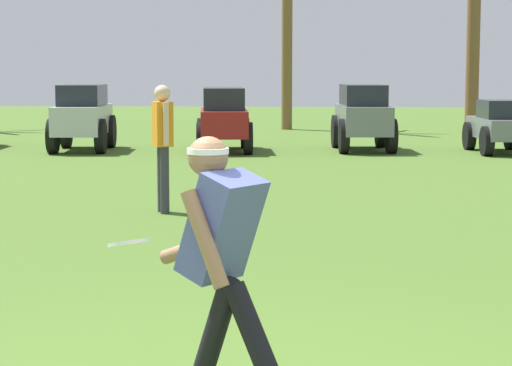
{
  "coord_description": "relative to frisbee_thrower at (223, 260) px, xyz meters",
  "views": [
    {
      "loc": [
        0.53,
        -4.62,
        1.78
      ],
      "look_at": [
        0.03,
        2.9,
        0.9
      ],
      "focal_mm": 70.0,
      "sensor_mm": 36.0,
      "label": 1
    }
  ],
  "objects": [
    {
      "name": "frisbee_thrower",
      "position": [
        0.0,
        0.0,
        0.0
      ],
      "size": [
        0.87,
        0.81,
        1.43
      ],
      "color": "black",
      "rests_on": "ground_plane"
    },
    {
      "name": "parked_car_slot_b",
      "position": [
        -4.59,
        15.94,
        -0.06
      ],
      "size": [
        1.34,
        2.42,
        1.4
      ],
      "color": "#B7BABF",
      "rests_on": "ground_plane"
    },
    {
      "name": "frisbee_in_flight",
      "position": [
        -0.6,
        0.63,
        -0.03
      ],
      "size": [
        0.35,
        0.35,
        0.08
      ],
      "color": "white"
    },
    {
      "name": "parked_car_slot_c",
      "position": [
        -1.57,
        16.03,
        -0.08
      ],
      "size": [
        1.4,
        2.49,
        1.34
      ],
      "color": "maroon",
      "rests_on": "ground_plane"
    },
    {
      "name": "parked_car_slot_e",
      "position": [
        4.19,
        15.95,
        -0.24
      ],
      "size": [
        1.25,
        2.27,
        1.1
      ],
      "color": "slate",
      "rests_on": "ground_plane"
    },
    {
      "name": "parked_car_slot_d",
      "position": [
        1.37,
        16.38,
        -0.06
      ],
      "size": [
        1.35,
        2.42,
        1.4
      ],
      "color": "slate",
      "rests_on": "ground_plane"
    },
    {
      "name": "teammate_near_sideline",
      "position": [
        -1.43,
        7.01,
        0.14
      ],
      "size": [
        0.31,
        0.49,
        1.56
      ],
      "color": "#33333D",
      "rests_on": "ground_plane"
    }
  ]
}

